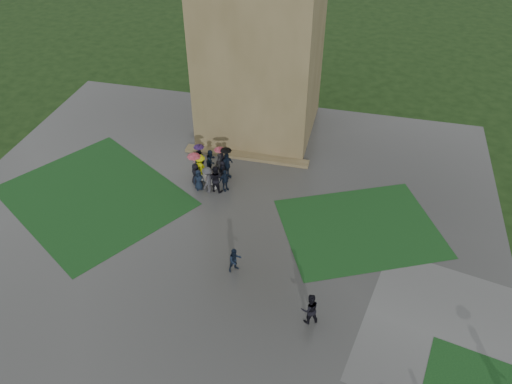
% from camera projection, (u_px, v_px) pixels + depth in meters
% --- Properties ---
extents(ground, '(120.00, 120.00, 0.00)m').
position_uv_depth(ground, '(199.00, 263.00, 27.71)').
color(ground, black).
extents(plaza, '(34.00, 34.00, 0.02)m').
position_uv_depth(plaza, '(210.00, 239.00, 29.22)').
color(plaza, '#363634').
rests_on(plaza, ground).
extents(lawn_inset_left, '(14.10, 13.46, 0.01)m').
position_uv_depth(lawn_inset_left, '(94.00, 196.00, 32.28)').
color(lawn_inset_left, '#133616').
rests_on(lawn_inset_left, plaza).
extents(lawn_inset_right, '(11.12, 10.15, 0.01)m').
position_uv_depth(lawn_inset_right, '(360.00, 228.00, 29.93)').
color(lawn_inset_right, '#133616').
rests_on(lawn_inset_right, plaza).
extents(tower, '(8.00, 8.00, 18.00)m').
position_uv_depth(tower, '(261.00, 11.00, 33.45)').
color(tower, brown).
rests_on(tower, ground).
extents(tower_plinth, '(9.00, 0.80, 0.22)m').
position_uv_depth(tower_plinth, '(246.00, 156.00, 35.67)').
color(tower_plinth, brown).
rests_on(tower_plinth, plaza).
extents(bench, '(1.67, 1.10, 0.93)m').
position_uv_depth(bench, '(208.00, 179.00, 32.93)').
color(bench, '#ADACA8').
rests_on(bench, plaza).
extents(visitor_cluster, '(3.19, 3.25, 2.42)m').
position_uv_depth(visitor_cluster, '(211.00, 168.00, 32.92)').
color(visitor_cluster, black).
rests_on(visitor_cluster, plaza).
extents(pedestrian_mid, '(0.84, 0.81, 1.53)m').
position_uv_depth(pedestrian_mid, '(235.00, 260.00, 26.85)').
color(pedestrian_mid, black).
rests_on(pedestrian_mid, plaza).
extents(pedestrian_near, '(1.03, 0.85, 1.85)m').
position_uv_depth(pedestrian_near, '(310.00, 309.00, 24.11)').
color(pedestrian_near, black).
rests_on(pedestrian_near, plaza).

